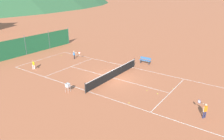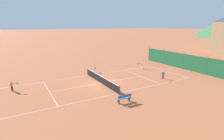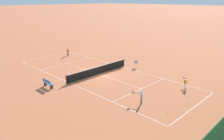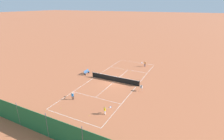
% 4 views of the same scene
% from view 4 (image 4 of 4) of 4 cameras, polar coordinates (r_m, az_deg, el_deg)
% --- Properties ---
extents(ground_plane, '(600.00, 600.00, 0.00)m').
position_cam_4_polar(ground_plane, '(30.93, 0.86, -3.70)').
color(ground_plane, '#B7603D').
extents(court_line_markings, '(8.25, 23.85, 0.01)m').
position_cam_4_polar(court_line_markings, '(30.93, 0.86, -3.69)').
color(court_line_markings, white).
rests_on(court_line_markings, ground).
extents(tennis_net, '(9.18, 0.08, 1.06)m').
position_cam_4_polar(tennis_net, '(30.73, 0.86, -2.85)').
color(tennis_net, '#2D2D2D').
rests_on(tennis_net, ground).
extents(windscreen_fence_far, '(17.28, 0.08, 2.90)m').
position_cam_4_polar(windscreen_fence_far, '(19.44, -20.34, -16.97)').
color(windscreen_fence_far, '#1E6038').
rests_on(windscreen_fence_far, ground).
extents(player_near_baseline, '(0.52, 0.96, 1.12)m').
position_cam_4_polar(player_near_baseline, '(25.65, -12.71, -8.05)').
color(player_near_baseline, black).
rests_on(player_near_baseline, ground).
extents(player_far_service, '(0.80, 0.86, 1.21)m').
position_cam_4_polar(player_far_service, '(38.63, 10.67, 2.12)').
color(player_far_service, '#23284C').
rests_on(player_far_service, ground).
extents(player_near_service, '(0.75, 0.79, 1.09)m').
position_cam_4_polar(player_near_service, '(21.98, -2.23, -12.82)').
color(player_near_service, white).
rests_on(player_near_service, ground).
extents(tennis_ball_alley_left, '(0.07, 0.07, 0.07)m').
position_cam_4_polar(tennis_ball_alley_left, '(22.21, -7.50, -14.51)').
color(tennis_ball_alley_left, '#CCE033').
rests_on(tennis_ball_alley_left, ground).
extents(tennis_ball_by_net_left, '(0.07, 0.07, 0.07)m').
position_cam_4_polar(tennis_ball_by_net_left, '(34.38, 5.18, -1.14)').
color(tennis_ball_by_net_left, '#CCE033').
rests_on(tennis_ball_by_net_left, ground).
extents(tennis_ball_near_corner, '(0.07, 0.07, 0.07)m').
position_cam_4_polar(tennis_ball_near_corner, '(33.37, 10.03, -2.09)').
color(tennis_ball_near_corner, '#CCE033').
rests_on(tennis_ball_near_corner, ground).
extents(tennis_ball_service_box, '(0.07, 0.07, 0.07)m').
position_cam_4_polar(tennis_ball_service_box, '(20.85, -1.87, -16.99)').
color(tennis_ball_service_box, '#CCE033').
rests_on(tennis_ball_service_box, ground).
extents(tennis_ball_far_corner, '(0.07, 0.07, 0.07)m').
position_cam_4_polar(tennis_ball_far_corner, '(35.35, 5.95, -0.55)').
color(tennis_ball_far_corner, '#CCE033').
rests_on(tennis_ball_far_corner, ground).
extents(tennis_ball_mid_court, '(0.07, 0.07, 0.07)m').
position_cam_4_polar(tennis_ball_mid_court, '(24.30, -16.42, -11.89)').
color(tennis_ball_mid_court, '#CCE033').
rests_on(tennis_ball_mid_court, ground).
extents(tennis_ball_by_net_right, '(0.07, 0.07, 0.07)m').
position_cam_4_polar(tennis_ball_by_net_right, '(36.60, 3.53, 0.29)').
color(tennis_ball_by_net_right, '#CCE033').
rests_on(tennis_ball_by_net_right, ground).
extents(ball_hopper, '(0.36, 0.36, 0.89)m').
position_cam_4_polar(ball_hopper, '(27.69, 9.48, -5.56)').
color(ball_hopper, '#B7B7BC').
rests_on(ball_hopper, ground).
extents(courtside_bench, '(0.36, 1.50, 0.84)m').
position_cam_4_polar(courtside_bench, '(34.23, -8.30, -0.63)').
color(courtside_bench, '#336699').
rests_on(courtside_bench, ground).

